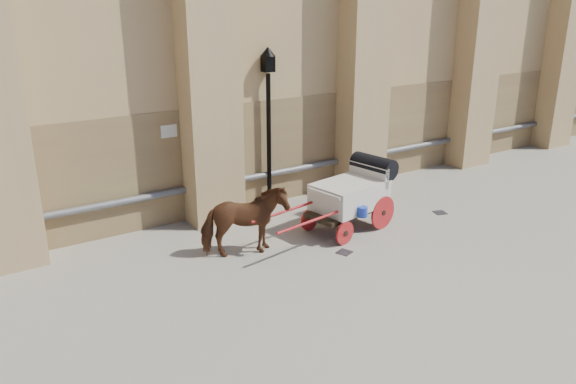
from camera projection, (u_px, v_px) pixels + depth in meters
ground at (324, 260)px, 12.82m from camera, size 90.00×90.00×0.00m
horse at (244, 222)px, 12.82m from camera, size 2.12×1.36×1.65m
carriage at (353, 192)px, 14.38m from camera, size 4.19×1.77×1.78m
street_lamp at (269, 124)px, 15.48m from camera, size 0.42×0.42×4.46m
drain_grate_near at (344, 252)px, 13.21m from camera, size 0.41×0.41×0.01m
drain_grate_far at (440, 213)px, 15.64m from camera, size 0.40×0.40×0.01m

